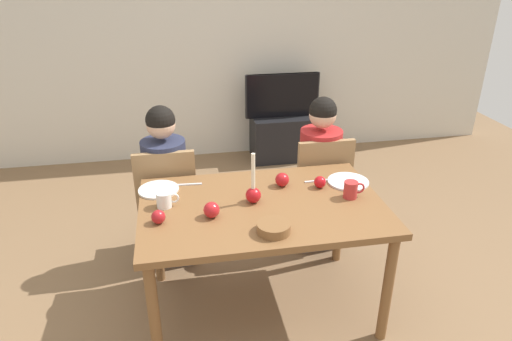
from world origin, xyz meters
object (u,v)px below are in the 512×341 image
candle_centerpiece (253,192)px  plate_right (348,182)px  person_right_child (319,176)px  bowl_walnuts (273,228)px  mug_left (165,200)px  apple_by_right_mug (282,180)px  apple_far_edge (212,210)px  mug_right (351,190)px  plate_left (159,190)px  dining_table (262,216)px  tv (282,95)px  apple_by_left_plate (158,217)px  tv_stand (281,137)px  apple_near_candle (320,182)px  chair_right (320,185)px  chair_left (168,199)px  person_left_child (167,189)px

candle_centerpiece → plate_right: size_ratio=1.18×
person_right_child → bowl_walnuts: person_right_child is taller
mug_left → person_right_child: bearing=27.3°
apple_by_right_mug → apple_far_edge: 0.55m
mug_right → apple_far_edge: mug_right is taller
mug_left → plate_left: bearing=100.6°
mug_right → dining_table: bearing=178.2°
plate_left → mug_left: bearing=-79.4°
tv → apple_by_left_plate: (-1.25, -2.40, 0.08)m
candle_centerpiece → apple_far_edge: size_ratio=3.45×
tv_stand → dining_table: bearing=-106.2°
apple_near_candle → tv_stand: bearing=82.6°
tv_stand → chair_right: bearing=-94.0°
person_right_child → apple_by_right_mug: person_right_child is taller
tv_stand → apple_far_edge: 2.64m
apple_by_left_plate → apple_far_edge: bearing=2.1°
apple_far_edge → mug_right: bearing=5.1°
dining_table → candle_centerpiece: 0.16m
tv_stand → tv: bearing=90.0°
dining_table → apple_far_edge: (-0.30, -0.09, 0.13)m
candle_centerpiece → chair_right: bearing=43.8°
tv → mug_left: (-1.22, -2.23, 0.09)m
plate_right → mug_right: size_ratio=2.02×
chair_right → mug_right: size_ratio=7.03×
dining_table → plate_right: 0.62m
chair_left → bowl_walnuts: chair_left is taller
mug_right → candle_centerpiece: bearing=175.2°
tv → chair_left: bearing=-125.8°
apple_by_right_mug → chair_left: bearing=150.4°
candle_centerpiece → apple_by_right_mug: 0.27m
chair_left → apple_near_candle: chair_left is taller
apple_near_candle → apple_far_edge: (-0.69, -0.23, 0.01)m
tv → plate_right: size_ratio=3.06×
chair_left → dining_table: bearing=-47.8°
plate_left → mug_right: size_ratio=1.90×
plate_left → dining_table: bearing=-25.3°
plate_right → apple_by_left_plate: (-1.17, -0.27, 0.03)m
plate_right → bowl_walnuts: bowl_walnuts is taller
plate_left → apple_by_left_plate: (0.00, -0.38, 0.03)m
tv → mug_right: (-0.14, -2.32, 0.09)m
dining_table → person_left_child: (-0.55, 0.64, -0.10)m
person_left_child → plate_right: bearing=-22.4°
chair_right → apple_by_left_plate: (-1.14, -0.71, 0.28)m
tv_stand → apple_near_candle: size_ratio=8.67×
apple_by_right_mug → apple_far_edge: apple_far_edge is taller
apple_by_left_plate → tv: bearing=62.4°
bowl_walnuts → apple_far_edge: bearing=144.8°
mug_right → apple_by_left_plate: mug_right is taller
apple_near_candle → apple_by_left_plate: bearing=-166.1°
chair_right → tv: size_ratio=1.14×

